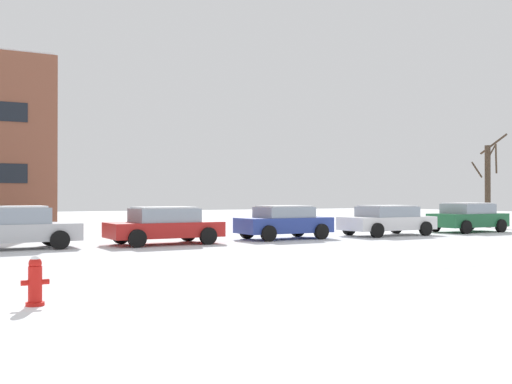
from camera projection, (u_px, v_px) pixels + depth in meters
The scene contains 7 objects.
fire_hydrant at pixel (35, 280), 9.70m from camera, with size 0.44×0.30×0.82m.
parked_car_silver at pixel (9, 227), 19.97m from camera, with size 4.57×2.11×1.46m.
parked_car_red at pixel (164, 225), 22.11m from camera, with size 4.23×2.23×1.39m.
parked_car_blue at pixel (284, 222), 24.82m from camera, with size 3.97×2.10×1.40m.
parked_car_white at pixel (387, 220), 27.09m from camera, with size 4.46×2.26×1.37m.
parked_car_green at pixel (468, 217), 29.73m from camera, with size 3.92×2.26×1.47m.
tree_far_left at pixel (488, 183), 34.13m from camera, with size 1.93×1.71×5.39m.
Camera 1 is at (0.87, -11.83, 1.78)m, focal length 41.87 mm.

